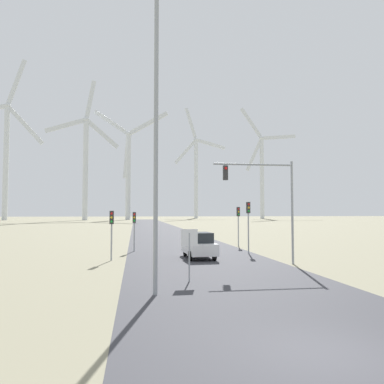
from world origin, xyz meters
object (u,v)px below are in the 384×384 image
Objects in this scene: car_approaching at (199,245)px; traffic_light_post_mid_right at (238,217)px; traffic_light_post_near_right at (248,216)px; wind_turbine_right at (196,170)px; wind_turbine_left at (86,158)px; traffic_light_post_near_left at (112,224)px; wind_turbine_far_right at (262,168)px; traffic_light_post_mid_left at (134,222)px; streetlamp at (156,107)px; wind_turbine_center at (128,165)px; stop_sign_near at (189,245)px; traffic_light_mast_overhead at (266,190)px; wind_turbine_far_left at (6,149)px.

traffic_light_post_mid_right is at bearing 58.72° from car_approaching.
wind_turbine_right reaches higher than traffic_light_post_near_right.
traffic_light_post_near_left is at bearing -81.94° from wind_turbine_left.
wind_turbine_far_right is (88.05, 30.10, 0.68)m from wind_turbine_left.
traffic_light_post_near_left is at bearing -104.46° from traffic_light_post_mid_left.
wind_turbine_right is at bearing 79.08° from traffic_light_post_mid_left.
wind_turbine_center reaches higher than streetlamp.
stop_sign_near is (1.73, 2.60, -5.79)m from streetlamp.
traffic_light_post_near_right is 0.06× the size of wind_turbine_right.
wind_turbine_center is (-3.94, 153.23, 16.91)m from streetlamp.
traffic_light_mast_overhead reaches higher than traffic_light_post_mid_right.
wind_turbine_far_right is at bearing 18.87° from wind_turbine_left.
traffic_light_post_near_left is 0.82× the size of traffic_light_post_near_right.
wind_turbine_far_left is at bearing 111.79° from traffic_light_post_mid_left.
wind_turbine_left is (-19.23, 135.83, 23.81)m from traffic_light_post_near_left.
traffic_light_mast_overhead is 180.82m from wind_turbine_far_right.
traffic_light_post_near_left is (-2.37, 10.97, -5.04)m from streetlamp.
stop_sign_near is 13.00m from traffic_light_post_near_right.
wind_turbine_left is 0.95× the size of wind_turbine_right.
car_approaching is at bearing -50.40° from traffic_light_post_mid_left.
wind_turbine_right is (31.78, 192.42, 26.05)m from stop_sign_near.
wind_turbine_far_left is at bearing -178.36° from wind_turbine_center.
streetlamp is 0.24× the size of wind_turbine_center.
traffic_light_post_near_right is 0.08× the size of wind_turbine_center.
streetlamp is 12.31m from traffic_light_post_near_left.
streetlamp is at bearing -70.14° from wind_turbine_far_left.
stop_sign_near is at bearing -102.78° from car_approaching.
wind_turbine_far_left is at bearing -153.91° from wind_turbine_right.
wind_turbine_far_right reaches higher than traffic_light_post_near_right.
wind_turbine_left is (-29.72, 132.95, 23.29)m from traffic_light_post_near_right.
traffic_light_post_mid_right is (9.05, 20.09, -4.74)m from streetlamp.
traffic_light_post_near_right is 6.31m from traffic_light_post_mid_right.
traffic_light_post_mid_right is 0.05× the size of wind_turbine_far_left.
streetlamp is 162.94m from wind_turbine_far_left.
wind_turbine_far_right reaches higher than streetlamp.
traffic_light_post_near_left is 0.05× the size of wind_turbine_right.
traffic_light_mast_overhead is 0.13× the size of wind_turbine_center.
traffic_light_post_near_right reaches higher than traffic_light_post_mid_left.
wind_turbine_center is (-3.08, 136.42, 22.01)m from traffic_light_post_mid_left.
wind_turbine_right is (55.11, 48.22, 1.49)m from wind_turbine_left.
wind_turbine_right is at bearing 82.04° from traffic_light_mast_overhead.
wind_turbine_far_left is 123.89m from wind_turbine_far_right.
wind_turbine_left is at bearing -8.50° from wind_turbine_far_left.
traffic_light_mast_overhead is 0.10× the size of wind_turbine_right.
wind_turbine_far_right is at bearing 69.90° from traffic_light_post_mid_right.
stop_sign_near is at bearing -69.24° from wind_turbine_far_left.
wind_turbine_left is at bearing 99.19° from stop_sign_near.
wind_turbine_far_left reaches higher than traffic_light_post_mid_left.
traffic_light_mast_overhead reaches higher than stop_sign_near.
traffic_light_post_near_right is 1.24× the size of traffic_light_post_mid_left.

